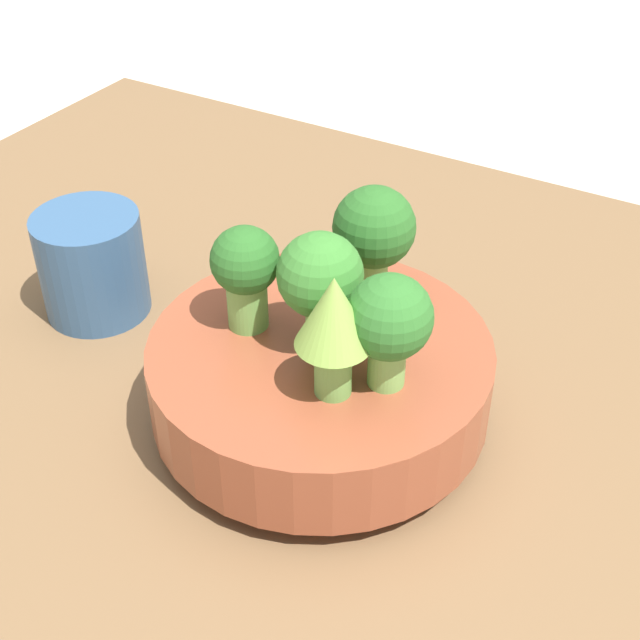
# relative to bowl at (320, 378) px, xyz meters

# --- Properties ---
(ground_plane) EXTENTS (6.00, 6.00, 0.00)m
(ground_plane) POSITION_rel_bowl_xyz_m (-0.02, 0.01, -0.07)
(ground_plane) COLOR beige
(table) EXTENTS (0.99, 0.80, 0.04)m
(table) POSITION_rel_bowl_xyz_m (-0.02, 0.01, -0.06)
(table) COLOR brown
(table) RESTS_ON ground_plane
(bowl) EXTENTS (0.22, 0.22, 0.07)m
(bowl) POSITION_rel_bowl_xyz_m (0.00, 0.00, 0.00)
(bowl) COLOR brown
(bowl) RESTS_ON table
(broccoli_floret_left) EXTENTS (0.04, 0.04, 0.07)m
(broccoli_floret_left) POSITION_rel_bowl_xyz_m (-0.05, -0.00, 0.07)
(broccoli_floret_left) COLOR #6BA34C
(broccoli_floret_left) RESTS_ON bowl
(romanesco_piece_near) EXTENTS (0.05, 0.05, 0.08)m
(romanesco_piece_near) POSITION_rel_bowl_xyz_m (0.03, -0.03, 0.08)
(romanesco_piece_near) COLOR #6BA34C
(romanesco_piece_near) RESTS_ON bowl
(broccoli_floret_center) EXTENTS (0.05, 0.05, 0.08)m
(broccoli_floret_center) POSITION_rel_bowl_xyz_m (0.00, -0.00, 0.08)
(broccoli_floret_center) COLOR #6BA34C
(broccoli_floret_center) RESTS_ON bowl
(broccoli_floret_right) EXTENTS (0.05, 0.05, 0.08)m
(broccoli_floret_right) POSITION_rel_bowl_xyz_m (0.05, -0.01, 0.07)
(broccoli_floret_right) COLOR #7AB256
(broccoli_floret_right) RESTS_ON bowl
(broccoli_floret_back) EXTENTS (0.06, 0.06, 0.08)m
(broccoli_floret_back) POSITION_rel_bowl_xyz_m (0.00, 0.07, 0.08)
(broccoli_floret_back) COLOR #7AB256
(broccoli_floret_back) RESTS_ON bowl
(cup) EXTENTS (0.08, 0.08, 0.08)m
(cup) POSITION_rel_bowl_xyz_m (-0.22, 0.02, 0.00)
(cup) COLOR #33567F
(cup) RESTS_ON table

